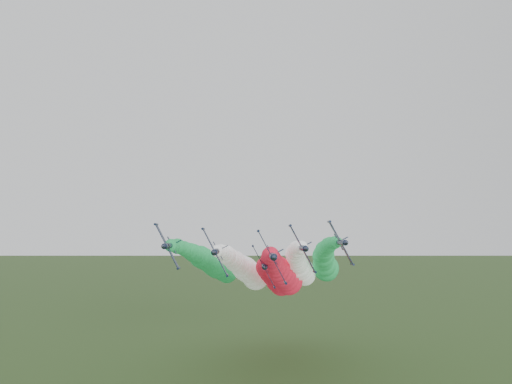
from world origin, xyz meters
TOP-DOWN VIEW (x-y plane):
  - jet_lead at (4.15, 44.54)m, footprint 16.44×90.20m
  - jet_inner_left at (-6.70, 54.84)m, footprint 16.31×90.06m
  - jet_inner_right at (10.51, 53.81)m, footprint 15.56×89.32m
  - jet_outer_left at (-17.75, 58.02)m, footprint 15.47×89.23m
  - jet_outer_right at (19.82, 62.59)m, footprint 15.80×89.56m
  - jet_trail at (3.32, 68.92)m, footprint 16.36×90.11m

SIDE VIEW (x-z plane):
  - jet_trail at x=3.32m, z-range 16.02..37.08m
  - jet_lead at x=4.15m, z-range 19.23..40.37m
  - jet_inner_left at x=-6.70m, z-range 19.75..40.76m
  - jet_inner_right at x=10.51m, z-range 21.12..41.38m
  - jet_outer_left at x=-17.75m, z-range 21.79..41.96m
  - jet_outer_right at x=19.82m, z-range 21.86..42.36m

